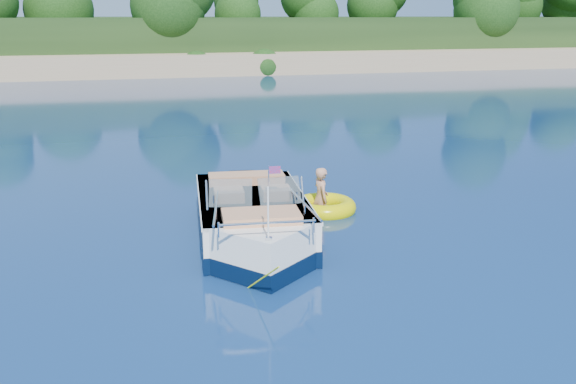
% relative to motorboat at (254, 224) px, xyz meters
% --- Properties ---
extents(ground, '(160.00, 160.00, 0.00)m').
position_rel_motorboat_xyz_m(ground, '(1.80, -0.22, -0.36)').
color(ground, '#0A1B47').
rests_on(ground, ground).
extents(shoreline, '(170.00, 59.00, 6.00)m').
position_rel_motorboat_xyz_m(shoreline, '(1.80, 63.55, 0.61)').
color(shoreline, tan).
rests_on(shoreline, ground).
extents(motorboat, '(2.40, 5.65, 1.88)m').
position_rel_motorboat_xyz_m(motorboat, '(0.00, 0.00, 0.00)').
color(motorboat, white).
rests_on(motorboat, ground).
extents(tow_tube, '(1.78, 1.78, 0.37)m').
position_rel_motorboat_xyz_m(tow_tube, '(1.92, 1.57, -0.27)').
color(tow_tube, '#E5DA00').
rests_on(tow_tube, ground).
extents(boy, '(0.40, 0.79, 1.52)m').
position_rel_motorboat_xyz_m(boy, '(1.84, 1.62, -0.36)').
color(boy, tan).
rests_on(boy, ground).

